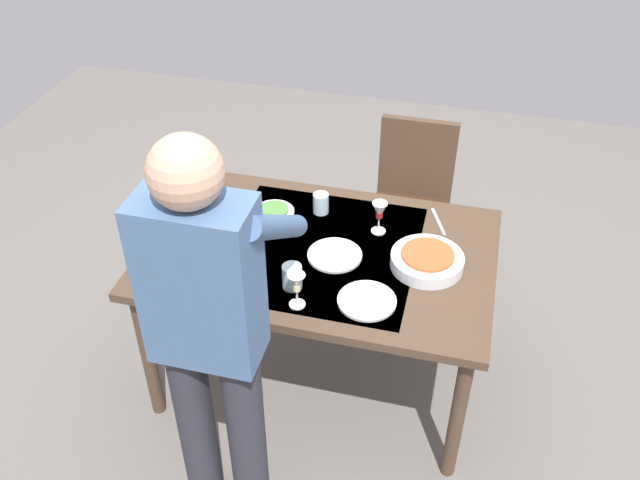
{
  "coord_description": "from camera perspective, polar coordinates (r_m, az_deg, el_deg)",
  "views": [
    {
      "loc": [
        -0.57,
        2.22,
        2.58
      ],
      "look_at": [
        0.0,
        0.0,
        0.81
      ],
      "focal_mm": 38.8,
      "sensor_mm": 36.0,
      "label": 1
    }
  ],
  "objects": [
    {
      "name": "table_fork",
      "position": [
        3.03,
        -8.26,
        0.38
      ],
      "size": [
        0.03,
        0.18,
        0.0
      ],
      "primitive_type": "cube",
      "rotation": [
        0.0,
        0.0,
        -0.09
      ],
      "color": "silver",
      "rests_on": "dining_table"
    },
    {
      "name": "wine_glass_left",
      "position": [
        2.98,
        4.93,
        2.31
      ],
      "size": [
        0.07,
        0.07,
        0.15
      ],
      "color": "white",
      "rests_on": "dining_table"
    },
    {
      "name": "table_knife",
      "position": [
        3.13,
        9.73,
        1.52
      ],
      "size": [
        0.09,
        0.19,
        0.0
      ],
      "primitive_type": "cube",
      "rotation": [
        0.0,
        0.0,
        0.39
      ],
      "color": "silver",
      "rests_on": "dining_table"
    },
    {
      "name": "dining_table",
      "position": [
        2.98,
        -0.0,
        -1.92
      ],
      "size": [
        1.47,
        0.96,
        0.76
      ],
      "color": "#4C3828",
      "rests_on": "ground_plane"
    },
    {
      "name": "chair_near",
      "position": [
        3.72,
        7.6,
        3.78
      ],
      "size": [
        0.4,
        0.4,
        0.91
      ],
      "color": "#352114",
      "rests_on": "ground_plane"
    },
    {
      "name": "water_cup_near_right",
      "position": [
        2.72,
        -2.31,
        -3.04
      ],
      "size": [
        0.08,
        0.08,
        0.1
      ],
      "primitive_type": "cylinder",
      "color": "silver",
      "rests_on": "dining_table"
    },
    {
      "name": "ground_plane",
      "position": [
        3.45,
        -0.0,
        -10.71
      ],
      "size": [
        6.0,
        6.0,
        0.0
      ],
      "primitive_type": "plane",
      "color": "#66605B"
    },
    {
      "name": "serving_bowl_pasta",
      "position": [
        2.86,
        8.83,
        -1.6
      ],
      "size": [
        0.3,
        0.3,
        0.07
      ],
      "color": "silver",
      "rests_on": "dining_table"
    },
    {
      "name": "dinner_plate_far",
      "position": [
        2.68,
        3.89,
        -5.02
      ],
      "size": [
        0.23,
        0.23,
        0.01
      ],
      "primitive_type": "cylinder",
      "color": "silver",
      "rests_on": "dining_table"
    },
    {
      "name": "wine_glass_right",
      "position": [
        2.6,
        -1.87,
        -3.7
      ],
      "size": [
        0.07,
        0.07,
        0.15
      ],
      "color": "white",
      "rests_on": "dining_table"
    },
    {
      "name": "dinner_plate_near",
      "position": [
        2.89,
        1.22,
        -1.26
      ],
      "size": [
        0.23,
        0.23,
        0.01
      ],
      "primitive_type": "cylinder",
      "color": "silver",
      "rests_on": "dining_table"
    },
    {
      "name": "water_cup_near_left",
      "position": [
        3.12,
        0.07,
        3.05
      ],
      "size": [
        0.07,
        0.07,
        0.1
      ],
      "primitive_type": "cylinder",
      "color": "silver",
      "rests_on": "dining_table"
    },
    {
      "name": "person_server",
      "position": [
        2.32,
        -9.08,
        -7.2
      ],
      "size": [
        0.42,
        0.61,
        1.69
      ],
      "color": "#2D2D38",
      "rests_on": "ground_plane"
    },
    {
      "name": "wine_bottle",
      "position": [
        3.23,
        -9.21,
        5.18
      ],
      "size": [
        0.07,
        0.07,
        0.3
      ],
      "color": "black",
      "rests_on": "dining_table"
    },
    {
      "name": "water_cup_far_left",
      "position": [
        2.92,
        -11.2,
        -0.37
      ],
      "size": [
        0.07,
        0.07,
        0.11
      ],
      "primitive_type": "cylinder",
      "color": "silver",
      "rests_on": "dining_table"
    },
    {
      "name": "side_bowl_bread",
      "position": [
        2.73,
        -7.24,
        -3.67
      ],
      "size": [
        0.16,
        0.16,
        0.07
      ],
      "color": "silver",
      "rests_on": "dining_table"
    },
    {
      "name": "side_bowl_salad",
      "position": [
        3.08,
        -3.8,
        2.08
      ],
      "size": [
        0.18,
        0.18,
        0.07
      ],
      "color": "silver",
      "rests_on": "dining_table"
    }
  ]
}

